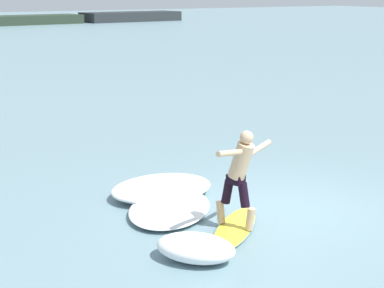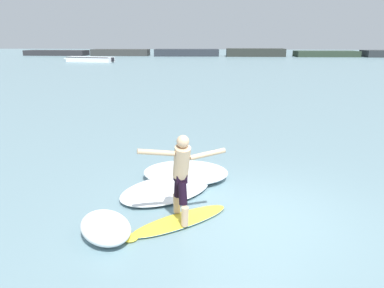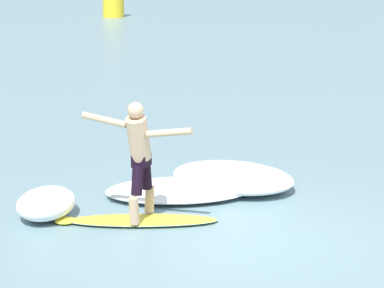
{
  "view_description": "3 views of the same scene",
  "coord_description": "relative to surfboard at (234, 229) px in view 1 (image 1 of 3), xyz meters",
  "views": [
    {
      "loc": [
        -7.23,
        -8.45,
        3.89
      ],
      "look_at": [
        -1.36,
        0.88,
        1.21
      ],
      "focal_mm": 60.0,
      "sensor_mm": 36.0,
      "label": 1
    },
    {
      "loc": [
        -0.52,
        -6.61,
        3.3
      ],
      "look_at": [
        -1.25,
        1.03,
        1.1
      ],
      "focal_mm": 35.0,
      "sensor_mm": 36.0,
      "label": 2
    },
    {
      "loc": [
        6.91,
        -8.92,
        3.87
      ],
      "look_at": [
        -1.67,
        1.04,
        0.8
      ],
      "focal_mm": 85.0,
      "sensor_mm": 36.0,
      "label": 3
    }
  ],
  "objects": [
    {
      "name": "surfboard",
      "position": [
        0.0,
        0.0,
        0.0
      ],
      "size": [
        1.97,
        1.82,
        0.2
      ],
      "color": "yellow",
      "rests_on": "ground"
    },
    {
      "name": "wave_foam_at_nose",
      "position": [
        -0.46,
        1.33,
        0.05
      ],
      "size": [
        2.52,
        2.59,
        0.17
      ],
      "color": "white",
      "rests_on": "ground"
    },
    {
      "name": "wave_foam_at_tail",
      "position": [
        -1.17,
        -0.65,
        0.16
      ],
      "size": [
        1.35,
        1.44,
        0.39
      ],
      "color": "white",
      "rests_on": "ground"
    },
    {
      "name": "surfer",
      "position": [
        0.06,
        -0.04,
        0.99
      ],
      "size": [
        1.47,
        0.85,
        1.64
      ],
      "color": "tan",
      "rests_on": "surfboard"
    },
    {
      "name": "wave_foam_beside",
      "position": [
        -0.12,
        2.22,
        0.13
      ],
      "size": [
        2.09,
        1.62,
        0.33
      ],
      "color": "white",
      "rests_on": "ground"
    },
    {
      "name": "ground_plane",
      "position": [
        1.35,
        0.43,
        -0.03
      ],
      "size": [
        200.0,
        200.0,
        0.0
      ],
      "primitive_type": "plane",
      "color": "gray"
    }
  ]
}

